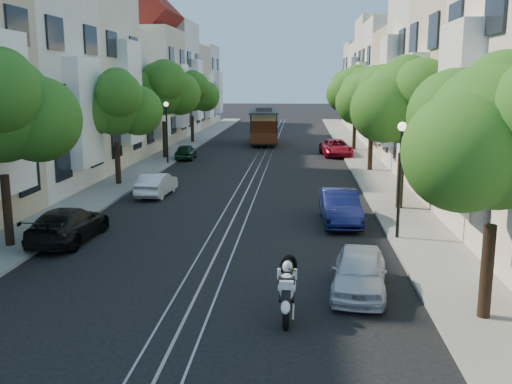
% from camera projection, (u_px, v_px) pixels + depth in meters
% --- Properties ---
extents(ground, '(200.00, 200.00, 0.00)m').
position_uv_depth(ground, '(264.00, 154.00, 44.61)').
color(ground, black).
rests_on(ground, ground).
extents(sidewalk_east, '(2.50, 80.00, 0.12)m').
position_uv_depth(sidewalk_east, '(358.00, 155.00, 44.05)').
color(sidewalk_east, gray).
rests_on(sidewalk_east, ground).
extents(sidewalk_west, '(2.50, 80.00, 0.12)m').
position_uv_depth(sidewalk_west, '(173.00, 153.00, 45.14)').
color(sidewalk_west, gray).
rests_on(sidewalk_west, ground).
extents(rail_left, '(0.06, 80.00, 0.02)m').
position_uv_depth(rail_left, '(257.00, 154.00, 44.65)').
color(rail_left, gray).
rests_on(rail_left, ground).
extents(rail_slot, '(0.06, 80.00, 0.02)m').
position_uv_depth(rail_slot, '(264.00, 154.00, 44.61)').
color(rail_slot, gray).
rests_on(rail_slot, ground).
extents(rail_right, '(0.06, 80.00, 0.02)m').
position_uv_depth(rail_right, '(272.00, 154.00, 44.57)').
color(rail_right, gray).
rests_on(rail_right, ground).
extents(lane_line, '(0.08, 80.00, 0.01)m').
position_uv_depth(lane_line, '(264.00, 154.00, 44.61)').
color(lane_line, tan).
rests_on(lane_line, ground).
extents(townhouses_east, '(7.75, 72.00, 12.00)m').
position_uv_depth(townhouses_east, '(423.00, 87.00, 42.64)').
color(townhouses_east, beige).
rests_on(townhouses_east, ground).
extents(townhouses_west, '(7.75, 72.00, 11.76)m').
position_uv_depth(townhouses_west, '(113.00, 88.00, 44.44)').
color(townhouses_west, silver).
rests_on(townhouses_west, ground).
extents(tree_e_a, '(4.72, 3.87, 6.27)m').
position_uv_depth(tree_e_a, '(501.00, 139.00, 12.86)').
color(tree_e_a, black).
rests_on(tree_e_a, ground).
extents(tree_e_b, '(4.93, 4.08, 6.68)m').
position_uv_depth(tree_e_b, '(406.00, 103.00, 24.54)').
color(tree_e_b, black).
rests_on(tree_e_b, ground).
extents(tree_e_c, '(4.84, 3.99, 6.52)m').
position_uv_depth(tree_e_c, '(373.00, 98.00, 35.33)').
color(tree_e_c, black).
rests_on(tree_e_c, ground).
extents(tree_e_d, '(5.01, 4.16, 6.85)m').
position_uv_depth(tree_e_d, '(356.00, 91.00, 46.04)').
color(tree_e_d, black).
rests_on(tree_e_d, ground).
extents(tree_w_a, '(4.93, 4.08, 6.68)m').
position_uv_depth(tree_w_a, '(0.00, 110.00, 18.77)').
color(tree_w_a, black).
rests_on(tree_w_a, ground).
extents(tree_w_b, '(4.72, 3.87, 6.27)m').
position_uv_depth(tree_w_b, '(116.00, 105.00, 30.58)').
color(tree_w_b, black).
rests_on(tree_w_b, ground).
extents(tree_w_c, '(5.13, 4.28, 7.09)m').
position_uv_depth(tree_w_c, '(164.00, 89.00, 41.21)').
color(tree_w_c, black).
rests_on(tree_w_c, ground).
extents(tree_w_d, '(4.84, 3.99, 6.52)m').
position_uv_depth(tree_w_d, '(192.00, 93.00, 52.06)').
color(tree_w_d, black).
rests_on(tree_w_d, ground).
extents(lamp_east, '(0.32, 0.32, 4.16)m').
position_uv_depth(lamp_east, '(401.00, 163.00, 20.11)').
color(lamp_east, black).
rests_on(lamp_east, ground).
extents(lamp_west, '(0.32, 0.32, 4.16)m').
position_uv_depth(lamp_west, '(167.00, 123.00, 38.66)').
color(lamp_west, black).
rests_on(lamp_west, ground).
extents(sportbike_rider, '(0.50, 1.91, 1.48)m').
position_uv_depth(sportbike_rider, '(287.00, 287.00, 13.70)').
color(sportbike_rider, black).
rests_on(sportbike_rider, ground).
extents(cable_car, '(2.88, 8.10, 3.07)m').
position_uv_depth(cable_car, '(264.00, 124.00, 51.74)').
color(cable_car, black).
rests_on(cable_car, ground).
extents(parked_car_e_near, '(1.88, 3.71, 1.21)m').
position_uv_depth(parked_car_e_near, '(359.00, 271.00, 15.47)').
color(parked_car_e_near, silver).
rests_on(parked_car_e_near, ground).
extents(parked_car_e_mid, '(1.59, 4.14, 1.34)m').
position_uv_depth(parked_car_e_mid, '(340.00, 207.00, 22.98)').
color(parked_car_e_mid, '#0C113F').
rests_on(parked_car_e_mid, ground).
extents(parked_car_e_far, '(2.55, 4.74, 1.26)m').
position_uv_depth(parked_car_e_far, '(336.00, 148.00, 43.62)').
color(parked_car_e_far, maroon).
rests_on(parked_car_e_far, ground).
extents(parked_car_w_near, '(1.92, 4.36, 1.24)m').
position_uv_depth(parked_car_w_near, '(68.00, 224.00, 20.43)').
color(parked_car_w_near, black).
rests_on(parked_car_w_near, ground).
extents(parked_car_w_mid, '(1.43, 3.61, 1.17)m').
position_uv_depth(parked_car_w_mid, '(157.00, 184.00, 28.58)').
color(parked_car_w_mid, silver).
rests_on(parked_car_w_mid, ground).
extents(parked_car_w_far, '(1.42, 3.29, 1.10)m').
position_uv_depth(parked_car_w_far, '(186.00, 152.00, 41.82)').
color(parked_car_w_far, '#14341C').
rests_on(parked_car_w_far, ground).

